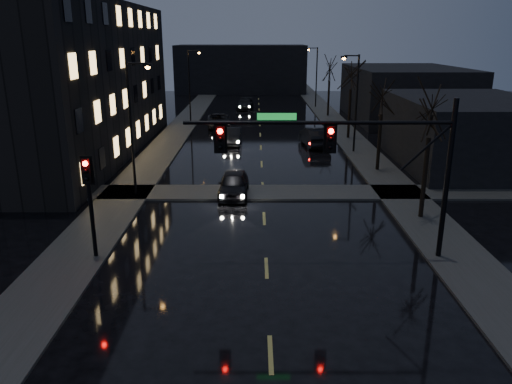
{
  "coord_description": "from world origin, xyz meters",
  "views": [
    {
      "loc": [
        -0.46,
        -11.14,
        9.33
      ],
      "look_at": [
        -0.44,
        8.53,
        3.2
      ],
      "focal_mm": 35.0,
      "sensor_mm": 36.0,
      "label": 1
    }
  ],
  "objects_px": {
    "oncoming_car_c": "(219,120)",
    "oncoming_car_d": "(245,104)",
    "oncoming_car_a": "(234,184)",
    "oncoming_car_b": "(232,136)",
    "lead_car": "(314,137)"
  },
  "relations": [
    {
      "from": "oncoming_car_c",
      "to": "lead_car",
      "type": "xyz_separation_m",
      "value": [
        9.17,
        -9.82,
        0.12
      ]
    },
    {
      "from": "oncoming_car_b",
      "to": "oncoming_car_c",
      "type": "relative_size",
      "value": 0.84
    },
    {
      "from": "oncoming_car_d",
      "to": "lead_car",
      "type": "height_order",
      "value": "lead_car"
    },
    {
      "from": "oncoming_car_c",
      "to": "oncoming_car_d",
      "type": "bearing_deg",
      "value": 73.81
    },
    {
      "from": "oncoming_car_c",
      "to": "lead_car",
      "type": "distance_m",
      "value": 13.43
    },
    {
      "from": "oncoming_car_b",
      "to": "oncoming_car_d",
      "type": "height_order",
      "value": "oncoming_car_b"
    },
    {
      "from": "oncoming_car_b",
      "to": "lead_car",
      "type": "bearing_deg",
      "value": -5.52
    },
    {
      "from": "oncoming_car_d",
      "to": "lead_car",
      "type": "xyz_separation_m",
      "value": [
        6.65,
        -23.67,
        0.13
      ]
    },
    {
      "from": "oncoming_car_c",
      "to": "oncoming_car_b",
      "type": "bearing_deg",
      "value": -84.33
    },
    {
      "from": "oncoming_car_c",
      "to": "oncoming_car_d",
      "type": "xyz_separation_m",
      "value": [
        2.52,
        13.85,
        -0.01
      ]
    },
    {
      "from": "oncoming_car_b",
      "to": "lead_car",
      "type": "height_order",
      "value": "lead_car"
    },
    {
      "from": "oncoming_car_b",
      "to": "lead_car",
      "type": "xyz_separation_m",
      "value": [
        7.34,
        -0.91,
        0.13
      ]
    },
    {
      "from": "oncoming_car_d",
      "to": "lead_car",
      "type": "distance_m",
      "value": 24.59
    },
    {
      "from": "oncoming_car_a",
      "to": "oncoming_car_c",
      "type": "distance_m",
      "value": 24.47
    },
    {
      "from": "oncoming_car_a",
      "to": "oncoming_car_b",
      "type": "distance_m",
      "value": 15.44
    }
  ]
}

